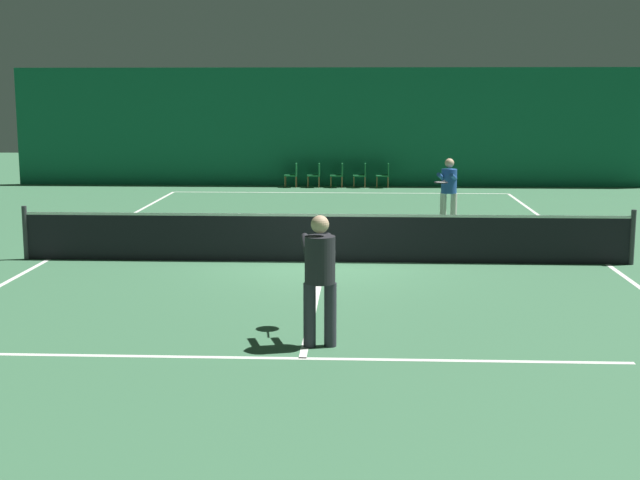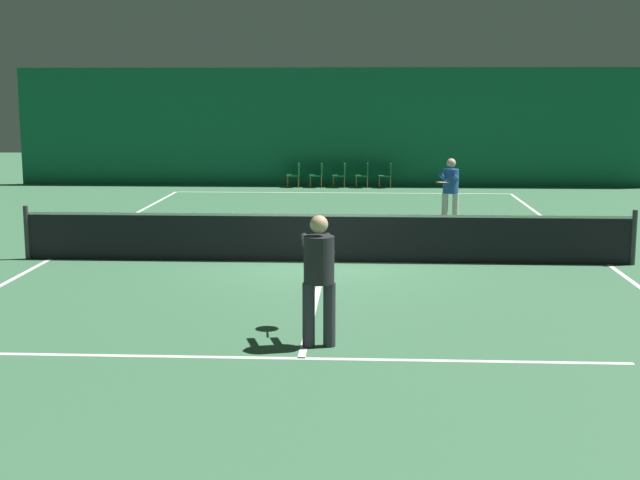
{
  "view_description": "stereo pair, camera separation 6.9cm",
  "coord_description": "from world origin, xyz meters",
  "px_view_note": "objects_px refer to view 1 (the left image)",
  "views": [
    {
      "loc": [
        0.73,
        -17.17,
        3.34
      ],
      "look_at": [
        0.08,
        -3.35,
        1.0
      ],
      "focal_mm": 50.0,
      "sensor_mm": 36.0,
      "label": 1
    },
    {
      "loc": [
        0.8,
        -17.17,
        3.34
      ],
      "look_at": [
        0.08,
        -3.35,
        1.0
      ],
      "focal_mm": 50.0,
      "sensor_mm": 36.0,
      "label": 2
    }
  ],
  "objects_px": {
    "tennis_net": "(324,236)",
    "courtside_chair_3": "(362,174)",
    "player_far": "(449,187)",
    "courtside_chair_4": "(385,174)",
    "player_near": "(320,270)",
    "courtside_chair_0": "(293,173)",
    "courtside_chair_2": "(339,173)",
    "courtside_chair_1": "(316,173)"
  },
  "relations": [
    {
      "from": "courtside_chair_1",
      "to": "courtside_chair_3",
      "type": "height_order",
      "value": "same"
    },
    {
      "from": "courtside_chair_1",
      "to": "courtside_chair_2",
      "type": "height_order",
      "value": "same"
    },
    {
      "from": "tennis_net",
      "to": "courtside_chair_2",
      "type": "xyz_separation_m",
      "value": [
        -0.07,
        13.55,
        -0.03
      ]
    },
    {
      "from": "tennis_net",
      "to": "courtside_chair_3",
      "type": "xyz_separation_m",
      "value": [
        0.72,
        13.55,
        -0.03
      ]
    },
    {
      "from": "courtside_chair_0",
      "to": "courtside_chair_3",
      "type": "height_order",
      "value": "same"
    },
    {
      "from": "courtside_chair_4",
      "to": "courtside_chair_2",
      "type": "bearing_deg",
      "value": -90.0
    },
    {
      "from": "tennis_net",
      "to": "player_near",
      "type": "distance_m",
      "value": 5.83
    },
    {
      "from": "tennis_net",
      "to": "player_near",
      "type": "xyz_separation_m",
      "value": [
        0.19,
        -5.81,
        0.51
      ]
    },
    {
      "from": "player_far",
      "to": "tennis_net",
      "type": "bearing_deg",
      "value": -14.31
    },
    {
      "from": "courtside_chair_0",
      "to": "courtside_chair_3",
      "type": "xyz_separation_m",
      "value": [
        2.38,
        0.0,
        0.0
      ]
    },
    {
      "from": "player_near",
      "to": "courtside_chair_4",
      "type": "relative_size",
      "value": 2.08
    },
    {
      "from": "tennis_net",
      "to": "player_far",
      "type": "height_order",
      "value": "player_far"
    },
    {
      "from": "courtside_chair_1",
      "to": "courtside_chair_4",
      "type": "relative_size",
      "value": 1.0
    },
    {
      "from": "player_far",
      "to": "courtside_chair_0",
      "type": "distance_m",
      "value": 9.87
    },
    {
      "from": "tennis_net",
      "to": "courtside_chair_0",
      "type": "distance_m",
      "value": 13.65
    },
    {
      "from": "player_far",
      "to": "courtside_chair_3",
      "type": "xyz_separation_m",
      "value": [
        -2.14,
        8.76,
        -0.49
      ]
    },
    {
      "from": "player_near",
      "to": "player_far",
      "type": "distance_m",
      "value": 10.93
    },
    {
      "from": "courtside_chair_4",
      "to": "player_far",
      "type": "bearing_deg",
      "value": 8.76
    },
    {
      "from": "player_near",
      "to": "player_far",
      "type": "bearing_deg",
      "value": -22.22
    },
    {
      "from": "courtside_chair_4",
      "to": "courtside_chair_0",
      "type": "bearing_deg",
      "value": -90.0
    },
    {
      "from": "player_far",
      "to": "courtside_chair_1",
      "type": "xyz_separation_m",
      "value": [
        -3.73,
        8.76,
        -0.49
      ]
    },
    {
      "from": "courtside_chair_2",
      "to": "courtside_chair_4",
      "type": "height_order",
      "value": "same"
    },
    {
      "from": "player_far",
      "to": "courtside_chair_4",
      "type": "bearing_deg",
      "value": -154.63
    },
    {
      "from": "player_far",
      "to": "courtside_chair_0",
      "type": "bearing_deg",
      "value": -136.06
    },
    {
      "from": "courtside_chair_0",
      "to": "courtside_chair_1",
      "type": "relative_size",
      "value": 1.0
    },
    {
      "from": "courtside_chair_2",
      "to": "tennis_net",
      "type": "bearing_deg",
      "value": 0.29
    },
    {
      "from": "courtside_chair_3",
      "to": "courtside_chair_4",
      "type": "distance_m",
      "value": 0.79
    },
    {
      "from": "player_far",
      "to": "courtside_chair_2",
      "type": "relative_size",
      "value": 2.0
    },
    {
      "from": "player_near",
      "to": "courtside_chair_3",
      "type": "distance_m",
      "value": 19.37
    },
    {
      "from": "courtside_chair_1",
      "to": "courtside_chair_3",
      "type": "distance_m",
      "value": 1.59
    },
    {
      "from": "courtside_chair_0",
      "to": "courtside_chair_4",
      "type": "relative_size",
      "value": 1.0
    },
    {
      "from": "tennis_net",
      "to": "courtside_chair_2",
      "type": "height_order",
      "value": "tennis_net"
    },
    {
      "from": "courtside_chair_0",
      "to": "courtside_chair_2",
      "type": "relative_size",
      "value": 1.0
    },
    {
      "from": "courtside_chair_0",
      "to": "courtside_chair_1",
      "type": "xyz_separation_m",
      "value": [
        0.79,
        0.0,
        0.0
      ]
    },
    {
      "from": "courtside_chair_2",
      "to": "courtside_chair_3",
      "type": "height_order",
      "value": "same"
    },
    {
      "from": "courtside_chair_3",
      "to": "courtside_chair_1",
      "type": "bearing_deg",
      "value": -90.0
    },
    {
      "from": "tennis_net",
      "to": "courtside_chair_3",
      "type": "height_order",
      "value": "tennis_net"
    },
    {
      "from": "courtside_chair_1",
      "to": "courtside_chair_2",
      "type": "relative_size",
      "value": 1.0
    },
    {
      "from": "tennis_net",
      "to": "courtside_chair_2",
      "type": "bearing_deg",
      "value": 90.29
    },
    {
      "from": "player_far",
      "to": "courtside_chair_1",
      "type": "relative_size",
      "value": 2.0
    },
    {
      "from": "player_far",
      "to": "courtside_chair_1",
      "type": "height_order",
      "value": "player_far"
    },
    {
      "from": "player_far",
      "to": "courtside_chair_4",
      "type": "xyz_separation_m",
      "value": [
        -1.35,
        8.76,
        -0.49
      ]
    }
  ]
}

